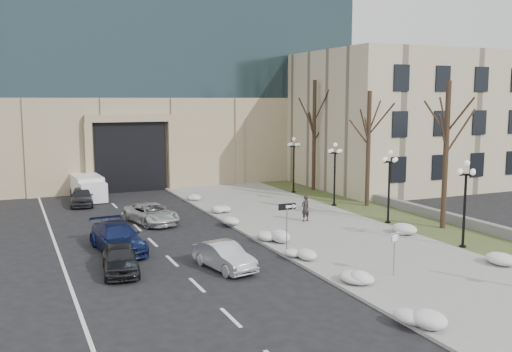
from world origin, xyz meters
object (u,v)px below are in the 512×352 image
(lamppost_d, at_px, (294,157))
(box_truck, at_px, (88,188))
(lamppost_c, at_px, (335,166))
(lamppost_b, at_px, (389,177))
(car_a, at_px, (120,259))
(car_c, at_px, (118,238))
(keep_sign, at_px, (395,245))
(pedestrian, at_px, (305,208))
(one_way_sign, at_px, (290,212))
(car_e, at_px, (82,196))
(car_b, at_px, (224,256))
(lamppost_a, at_px, (465,192))
(car_d, at_px, (151,214))

(lamppost_d, bearing_deg, box_truck, 165.06)
(lamppost_c, bearing_deg, lamppost_b, -90.00)
(car_a, distance_m, box_truck, 20.77)
(car_c, relative_size, keep_sign, 2.46)
(pedestrian, relative_size, lamppost_c, 0.36)
(lamppost_c, bearing_deg, one_way_sign, -130.83)
(car_e, bearing_deg, pedestrian, -36.43)
(lamppost_b, relative_size, lamppost_c, 1.00)
(keep_sign, bearing_deg, car_b, 144.00)
(box_truck, distance_m, lamppost_a, 28.90)
(car_e, bearing_deg, lamppost_d, 2.56)
(car_a, height_order, car_d, car_a)
(car_d, distance_m, lamppost_a, 18.92)
(pedestrian, distance_m, lamppost_b, 5.65)
(box_truck, xyz_separation_m, one_way_sign, (7.18, -21.28, 1.34))
(lamppost_c, bearing_deg, car_e, 154.61)
(lamppost_b, bearing_deg, lamppost_c, 90.00)
(car_a, distance_m, car_d, 10.43)
(pedestrian, xyz_separation_m, lamppost_a, (4.61, -9.00, 2.11))
(car_b, xyz_separation_m, pedestrian, (8.31, 7.33, 0.33))
(keep_sign, bearing_deg, car_d, 112.57)
(car_d, height_order, lamppost_c, lamppost_c)
(lamppost_d, bearing_deg, lamppost_a, -90.00)
(car_a, xyz_separation_m, car_b, (4.54, -1.42, -0.03))
(keep_sign, bearing_deg, pedestrian, 78.30)
(lamppost_c, relative_size, lamppost_d, 1.00)
(car_c, bearing_deg, lamppost_d, 30.93)
(car_b, height_order, car_d, car_d)
(car_d, bearing_deg, car_c, -131.53)
(car_e, distance_m, keep_sign, 25.91)
(pedestrian, xyz_separation_m, one_way_sign, (-4.42, -6.45, 1.27))
(car_b, xyz_separation_m, car_c, (-3.98, 5.20, 0.10))
(box_truck, bearing_deg, lamppost_c, -36.40)
(car_a, relative_size, lamppost_b, 0.82)
(car_b, bearing_deg, keep_sign, -45.46)
(car_b, xyz_separation_m, lamppost_a, (12.92, -1.67, 2.44))
(car_c, distance_m, lamppost_b, 17.07)
(car_e, height_order, lamppost_b, lamppost_b)
(pedestrian, bearing_deg, car_b, 28.41)
(lamppost_d, bearing_deg, car_d, -154.00)
(car_c, bearing_deg, lamppost_a, -27.95)
(car_b, relative_size, lamppost_b, 0.81)
(one_way_sign, relative_size, keep_sign, 1.31)
(box_truck, bearing_deg, car_c, -95.01)
(pedestrian, xyz_separation_m, lamppost_c, (4.61, 4.00, 2.11))
(keep_sign, xyz_separation_m, lamppost_c, (6.46, 15.59, 1.56))
(car_b, height_order, lamppost_b, lamppost_b)
(car_b, distance_m, lamppost_b, 14.01)
(lamppost_a, bearing_deg, keep_sign, -158.19)
(car_a, height_order, car_e, car_e)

